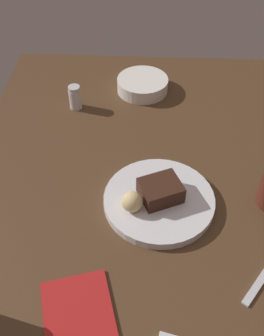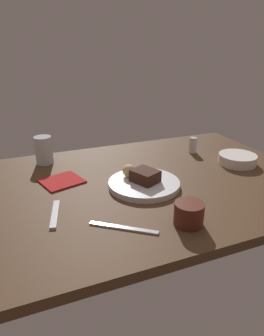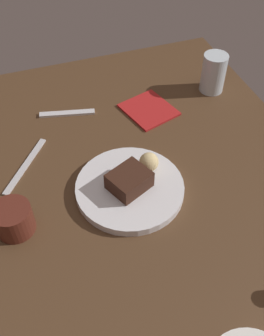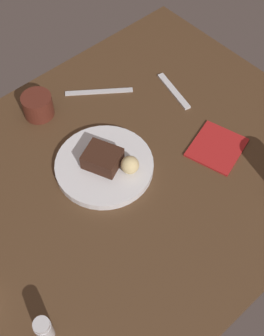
# 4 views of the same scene
# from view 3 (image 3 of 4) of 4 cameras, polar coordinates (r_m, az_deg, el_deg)

# --- Properties ---
(dining_table) EXTENTS (1.20, 0.84, 0.03)m
(dining_table) POSITION_cam_3_polar(r_m,az_deg,el_deg) (0.89, 3.02, -4.83)
(dining_table) COLOR #4C331E
(dining_table) RESTS_ON ground
(dessert_plate) EXTENTS (0.24, 0.24, 0.02)m
(dessert_plate) POSITION_cam_3_polar(r_m,az_deg,el_deg) (0.88, -0.33, -2.97)
(dessert_plate) COLOR silver
(dessert_plate) RESTS_ON dining_table
(chocolate_cake_slice) EXTENTS (0.10, 0.11, 0.04)m
(chocolate_cake_slice) POSITION_cam_3_polar(r_m,az_deg,el_deg) (0.85, -0.40, -1.83)
(chocolate_cake_slice) COLOR #381E14
(chocolate_cake_slice) RESTS_ON dessert_plate
(bread_roll) EXTENTS (0.04, 0.04, 0.04)m
(bread_roll) POSITION_cam_3_polar(r_m,az_deg,el_deg) (0.89, 2.47, 0.87)
(bread_roll) COLOR #DBC184
(bread_roll) RESTS_ON dessert_plate
(water_glass) EXTENTS (0.07, 0.07, 0.11)m
(water_glass) POSITION_cam_3_polar(r_m,az_deg,el_deg) (1.16, 11.79, 13.39)
(water_glass) COLOR silver
(water_glass) RESTS_ON dining_table
(coffee_cup) EXTENTS (0.08, 0.08, 0.06)m
(coffee_cup) POSITION_cam_3_polar(r_m,az_deg,el_deg) (0.84, -16.89, -7.15)
(coffee_cup) COLOR #562319
(coffee_cup) RESTS_ON dining_table
(dessert_spoon) EXTENTS (0.05, 0.15, 0.01)m
(dessert_spoon) POSITION_cam_3_polar(r_m,az_deg,el_deg) (1.09, -9.43, 7.86)
(dessert_spoon) COLOR silver
(dessert_spoon) RESTS_ON dining_table
(butter_knife) EXTENTS (0.16, 0.13, 0.01)m
(butter_knife) POSITION_cam_3_polar(r_m,az_deg,el_deg) (0.97, -15.27, 0.33)
(butter_knife) COLOR silver
(butter_knife) RESTS_ON dining_table
(folded_napkin) EXTENTS (0.16, 0.15, 0.01)m
(folded_napkin) POSITION_cam_3_polar(r_m,az_deg,el_deg) (1.09, 2.45, 8.50)
(folded_napkin) COLOR #B21E1E
(folded_napkin) RESTS_ON dining_table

